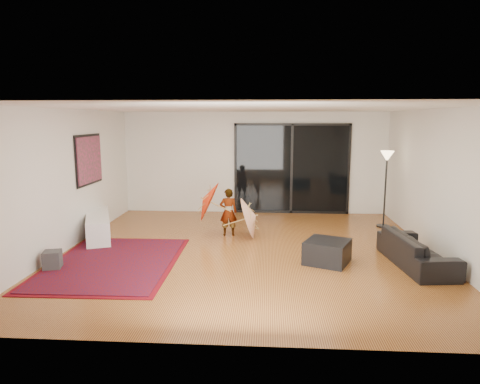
# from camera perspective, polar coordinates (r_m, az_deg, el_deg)

# --- Properties ---
(floor) EXTENTS (7.00, 7.00, 0.00)m
(floor) POSITION_cam_1_polar(r_m,az_deg,el_deg) (8.31, 1.06, -7.86)
(floor) COLOR #A96A2E
(floor) RESTS_ON ground
(ceiling) EXTENTS (7.00, 7.00, 0.00)m
(ceiling) POSITION_cam_1_polar(r_m,az_deg,el_deg) (7.93, 1.12, 11.08)
(ceiling) COLOR white
(ceiling) RESTS_ON wall_back
(wall_back) EXTENTS (7.00, 0.00, 7.00)m
(wall_back) POSITION_cam_1_polar(r_m,az_deg,el_deg) (11.48, 1.91, 3.90)
(wall_back) COLOR silver
(wall_back) RESTS_ON floor
(wall_front) EXTENTS (7.00, 0.00, 7.00)m
(wall_front) POSITION_cam_1_polar(r_m,az_deg,el_deg) (4.58, -0.97, -4.93)
(wall_front) COLOR silver
(wall_front) RESTS_ON floor
(wall_left) EXTENTS (0.00, 7.00, 7.00)m
(wall_left) POSITION_cam_1_polar(r_m,az_deg,el_deg) (8.89, -22.08, 1.50)
(wall_left) COLOR silver
(wall_left) RESTS_ON floor
(wall_right) EXTENTS (0.00, 7.00, 7.00)m
(wall_right) POSITION_cam_1_polar(r_m,az_deg,el_deg) (8.60, 25.09, 1.04)
(wall_right) COLOR silver
(wall_right) RESTS_ON floor
(sliding_door) EXTENTS (3.06, 0.07, 2.40)m
(sliding_door) POSITION_cam_1_polar(r_m,az_deg,el_deg) (11.48, 6.90, 3.08)
(sliding_door) COLOR black
(sliding_door) RESTS_ON wall_back
(painting) EXTENTS (0.04, 1.28, 1.08)m
(painting) POSITION_cam_1_polar(r_m,az_deg,el_deg) (9.75, -19.46, 4.09)
(painting) COLOR black
(painting) RESTS_ON wall_left
(media_console) EXTENTS (1.11, 1.86, 0.51)m
(media_console) POSITION_cam_1_polar(r_m,az_deg,el_deg) (9.66, -18.41, -4.31)
(media_console) COLOR white
(media_console) RESTS_ON floor
(speaker) EXTENTS (0.34, 0.34, 0.32)m
(speaker) POSITION_cam_1_polar(r_m,az_deg,el_deg) (7.96, -23.74, -8.31)
(speaker) COLOR #424244
(speaker) RESTS_ON floor
(persian_rug) EXTENTS (2.22, 3.08, 0.02)m
(persian_rug) POSITION_cam_1_polar(r_m,az_deg,el_deg) (7.96, -16.52, -9.00)
(persian_rug) COLOR #610811
(persian_rug) RESTS_ON floor
(sofa) EXTENTS (0.92, 1.92, 0.54)m
(sofa) POSITION_cam_1_polar(r_m,az_deg,el_deg) (8.06, 22.47, -7.18)
(sofa) COLOR black
(sofa) RESTS_ON floor
(ottoman) EXTENTS (0.93, 0.93, 0.40)m
(ottoman) POSITION_cam_1_polar(r_m,az_deg,el_deg) (7.76, 11.54, -7.80)
(ottoman) COLOR black
(ottoman) RESTS_ON floor
(floor_lamp) EXTENTS (0.31, 0.31, 1.79)m
(floor_lamp) POSITION_cam_1_polar(r_m,az_deg,el_deg) (10.43, 18.95, 3.14)
(floor_lamp) COLOR black
(floor_lamp) RESTS_ON floor
(child) EXTENTS (0.41, 0.30, 1.04)m
(child) POSITION_cam_1_polar(r_m,az_deg,el_deg) (9.28, -1.56, -2.69)
(child) COLOR #999999
(child) RESTS_ON floor
(parasol_orange) EXTENTS (0.53, 0.91, 0.90)m
(parasol_orange) POSITION_cam_1_polar(r_m,az_deg,el_deg) (9.25, -4.99, -1.39)
(parasol_orange) COLOR red
(parasol_orange) RESTS_ON child
(parasol_white) EXTENTS (0.53, 0.89, 0.92)m
(parasol_white) POSITION_cam_1_polar(r_m,az_deg,el_deg) (9.10, 2.12, -3.03)
(parasol_white) COLOR white
(parasol_white) RESTS_ON floor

